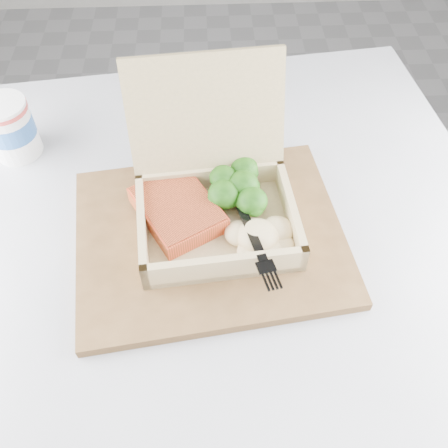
{
  "coord_description": "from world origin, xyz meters",
  "views": [
    {
      "loc": [
        -0.35,
        -0.44,
        1.32
      ],
      "look_at": [
        -0.33,
        -0.04,
        0.8
      ],
      "focal_mm": 40.0,
      "sensor_mm": 36.0,
      "label": 1
    }
  ],
  "objects_px": {
    "takeout_container": "(214,188)",
    "paper_cup": "(10,127)",
    "serving_tray": "(210,236)",
    "cafe_table": "(212,317)"
  },
  "relations": [
    {
      "from": "cafe_table",
      "to": "paper_cup",
      "type": "xyz_separation_m",
      "value": [
        -0.3,
        0.21,
        0.24
      ]
    },
    {
      "from": "cafe_table",
      "to": "takeout_container",
      "type": "distance_m",
      "value": 0.26
    },
    {
      "from": "takeout_container",
      "to": "paper_cup",
      "type": "height_order",
      "value": "takeout_container"
    },
    {
      "from": "serving_tray",
      "to": "cafe_table",
      "type": "bearing_deg",
      "value": -96.5
    },
    {
      "from": "takeout_container",
      "to": "paper_cup",
      "type": "bearing_deg",
      "value": 148.49
    },
    {
      "from": "paper_cup",
      "to": "cafe_table",
      "type": "bearing_deg",
      "value": -35.19
    },
    {
      "from": "cafe_table",
      "to": "takeout_container",
      "type": "bearing_deg",
      "value": 80.74
    },
    {
      "from": "serving_tray",
      "to": "paper_cup",
      "type": "bearing_deg",
      "value": 147.7
    },
    {
      "from": "cafe_table",
      "to": "takeout_container",
      "type": "relative_size",
      "value": 4.04
    },
    {
      "from": "serving_tray",
      "to": "takeout_container",
      "type": "bearing_deg",
      "value": 79.31
    }
  ]
}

